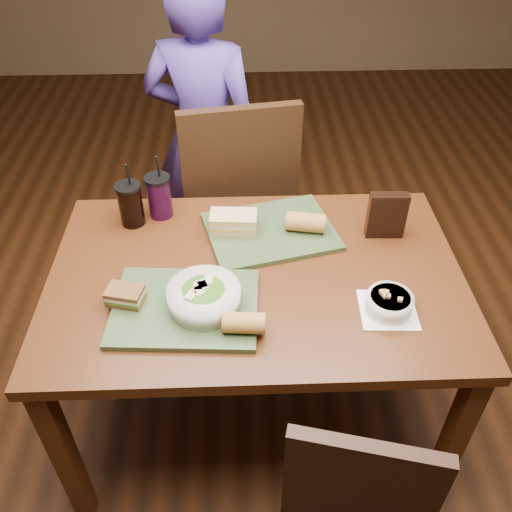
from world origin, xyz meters
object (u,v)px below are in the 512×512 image
Objects in this scene: chair_far at (242,200)px; baguette_far at (306,222)px; salad_bowl at (204,296)px; baguette_near at (244,323)px; tray_near at (185,308)px; soup_bowl at (389,303)px; tray_far at (270,231)px; cup_cola at (131,204)px; sandwich_near at (125,296)px; sandwich_far at (234,222)px; diner at (205,138)px; dining_table at (256,293)px; cup_berry at (159,196)px; chip_bag at (387,215)px.

baguette_far is at bearing -64.94° from chair_far.
baguette_near is (0.11, -0.10, -0.01)m from salad_bowl.
soup_bowl is at bearing -2.36° from tray_near.
tray_near is 0.59m from soup_bowl.
salad_bowl is (-0.21, -0.35, 0.04)m from tray_far.
tray_far is 0.49m from cup_cola.
chair_far is at bearing 65.87° from sandwich_near.
sandwich_far is (-0.45, 0.38, 0.02)m from soup_bowl.
diner is 1.08m from tray_near.
tray_far is at bearing 77.62° from baguette_near.
baguette_far is (-0.20, 0.37, 0.02)m from soup_bowl.
cup_cola reaches higher than tray_far.
chair_far is 0.92m from baguette_near.
dining_table is 0.43m from sandwich_near.
cup_cola reaches higher than tray_near.
tray_near is (-0.02, -1.08, 0.03)m from diner.
cup_cola is (-0.38, -0.36, 0.24)m from chair_far.
chair_far reaches higher than dining_table.
baguette_far is at bearing 132.03° from diner.
chair_far reaches higher than baguette_far.
chair_far is 0.73× the size of diner.
cup_berry is (-0.29, -0.32, 0.24)m from chair_far.
sandwich_far is (0.32, 0.33, 0.01)m from sandwich_near.
dining_table is at bearing -33.63° from cup_cola.
soup_bowl is 1.46× the size of sandwich_near.
chip_bag reaches higher than sandwich_far.
cup_berry is (-0.17, 0.47, 0.03)m from salad_bowl.
sandwich_far is at bearing 46.65° from sandwich_near.
salad_bowl is 0.88× the size of cup_cola.
tray_far is 0.39m from chip_bag.
chip_bag is at bearing 79.96° from soup_bowl.
diner is at bearing 71.03° from cup_cola.
soup_bowl reaches higher than dining_table.
chair_far is 0.83m from salad_bowl.
diner is 12.34× the size of baguette_near.
baguette_near is 0.65m from cup_cola.
chair_far is 6.20× the size of soup_bowl.
cup_berry is at bearing -132.09° from chair_far.
baguette_near is at bearing -90.31° from chair_far.
tray_far is at bearing 74.04° from dining_table.
tray_near is 0.07m from salad_bowl.
baguette_far reaches higher than sandwich_near.
cup_berry is (0.06, 0.45, 0.04)m from sandwich_near.
chip_bag is at bearing 26.75° from tray_near.
tray_near is at bearing 177.64° from soup_bowl.
cup_cola is at bearing 125.31° from baguette_near.
dining_table is 0.43m from soup_bowl.
dining_table is 10.01× the size of baguette_far.
chip_bag is at bearing -10.87° from cup_berry.
salad_bowl reaches higher than dining_table.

